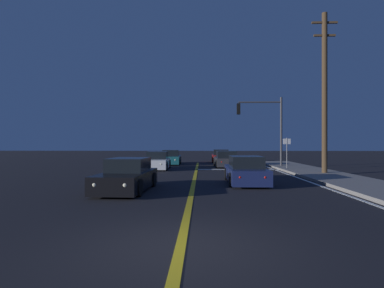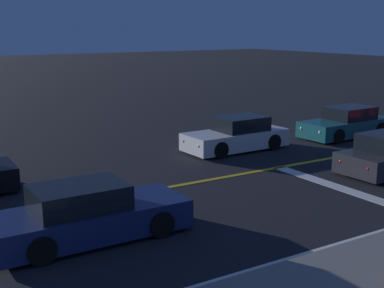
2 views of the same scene
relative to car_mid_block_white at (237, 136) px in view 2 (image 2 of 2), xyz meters
The scene contains 5 objects.
lane_line_center 8.96m from the car_mid_block_white, 70.31° to the right, with size 0.20×32.47×0.01m, color gold.
stop_bar 6.11m from the car_mid_block_white, ahead, with size 6.11×0.50×0.01m, color white.
car_mid_block_white is the anchor object (origin of this frame).
car_following_oncoming_navy 10.06m from the car_mid_block_white, 56.46° to the right, with size 1.82×4.61×1.34m.
car_distant_tail_teal 5.79m from the car_mid_block_white, 85.36° to the left, with size 1.93×4.49×1.34m.
Camera 2 is at (13.70, 5.49, 4.86)m, focal length 49.62 mm.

